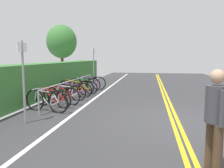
# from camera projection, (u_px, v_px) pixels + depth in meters

# --- Properties ---
(ground_plane) EXTENTS (39.36, 10.06, 0.05)m
(ground_plane) POSITION_uv_depth(u_px,v_px,m) (175.00, 122.00, 6.46)
(ground_plane) COLOR #353538
(centre_line_yellow_inner) EXTENTS (35.42, 0.10, 0.00)m
(centre_line_yellow_inner) POSITION_uv_depth(u_px,v_px,m) (178.00, 122.00, 6.44)
(centre_line_yellow_inner) COLOR gold
(centre_line_yellow_inner) RESTS_ON ground_plane
(centre_line_yellow_outer) EXTENTS (35.42, 0.10, 0.00)m
(centre_line_yellow_outer) POSITION_uv_depth(u_px,v_px,m) (172.00, 121.00, 6.47)
(centre_line_yellow_outer) COLOR gold
(centre_line_yellow_outer) RESTS_ON ground_plane
(bike_lane_stripe_white) EXTENTS (35.42, 0.12, 0.00)m
(bike_lane_stripe_white) POSITION_uv_depth(u_px,v_px,m) (70.00, 117.00, 6.97)
(bike_lane_stripe_white) COLOR white
(bike_lane_stripe_white) RESTS_ON ground_plane
(bike_rack) EXTENTS (6.32, 0.05, 0.81)m
(bike_rack) POSITION_uv_depth(u_px,v_px,m) (72.00, 84.00, 10.15)
(bike_rack) COLOR #9EA0A5
(bike_rack) RESTS_ON ground_plane
(bicycle_0) EXTENTS (0.55, 1.70, 0.79)m
(bicycle_0) POSITION_uv_depth(u_px,v_px,m) (46.00, 101.00, 7.59)
(bicycle_0) COLOR black
(bicycle_0) RESTS_ON ground_plane
(bicycle_1) EXTENTS (0.66, 1.66, 0.71)m
(bicycle_1) POSITION_uv_depth(u_px,v_px,m) (53.00, 98.00, 8.32)
(bicycle_1) COLOR black
(bicycle_1) RESTS_ON ground_plane
(bicycle_2) EXTENTS (0.55, 1.67, 0.73)m
(bicycle_2) POSITION_uv_depth(u_px,v_px,m) (61.00, 95.00, 8.82)
(bicycle_2) COLOR black
(bicycle_2) RESTS_ON ground_plane
(bicycle_3) EXTENTS (0.46, 1.63, 0.71)m
(bicycle_3) POSITION_uv_depth(u_px,v_px,m) (67.00, 93.00, 9.56)
(bicycle_3) COLOR black
(bicycle_3) RESTS_ON ground_plane
(bicycle_4) EXTENTS (0.53, 1.70, 0.72)m
(bicycle_4) POSITION_uv_depth(u_px,v_px,m) (73.00, 90.00, 10.23)
(bicycle_4) COLOR black
(bicycle_4) RESTS_ON ground_plane
(bicycle_5) EXTENTS (0.46, 1.80, 0.77)m
(bicycle_5) POSITION_uv_depth(u_px,v_px,m) (76.00, 88.00, 10.89)
(bicycle_5) COLOR black
(bicycle_5) RESTS_ON ground_plane
(bicycle_6) EXTENTS (0.46, 1.76, 0.69)m
(bicycle_6) POSITION_uv_depth(u_px,v_px,m) (81.00, 87.00, 11.42)
(bicycle_6) COLOR black
(bicycle_6) RESTS_ON ground_plane
(bicycle_7) EXTENTS (0.46, 1.72, 0.76)m
(bicycle_7) POSITION_uv_depth(u_px,v_px,m) (85.00, 85.00, 12.13)
(bicycle_7) COLOR black
(bicycle_7) RESTS_ON ground_plane
(bicycle_8) EXTENTS (0.51, 1.75, 0.79)m
(bicycle_8) POSITION_uv_depth(u_px,v_px,m) (90.00, 83.00, 12.67)
(bicycle_8) COLOR black
(bicycle_8) RESTS_ON ground_plane
(pedestrian) EXTENTS (0.48, 0.32, 1.65)m
(pedestrian) POSITION_uv_depth(u_px,v_px,m) (215.00, 114.00, 3.53)
(pedestrian) COLOR #4C3826
(pedestrian) RESTS_ON ground_plane
(sign_post_near) EXTENTS (0.36, 0.09, 2.27)m
(sign_post_near) POSITION_uv_depth(u_px,v_px,m) (23.00, 74.00, 6.15)
(sign_post_near) COLOR gray
(sign_post_near) RESTS_ON ground_plane
(sign_post_far) EXTENTS (0.36, 0.06, 2.37)m
(sign_post_far) POSITION_uv_depth(u_px,v_px,m) (94.00, 64.00, 13.98)
(sign_post_far) COLOR gray
(sign_post_far) RESTS_ON ground_plane
(hedge_backdrop) EXTENTS (15.27, 1.15, 1.53)m
(hedge_backdrop) POSITION_uv_depth(u_px,v_px,m) (52.00, 77.00, 11.86)
(hedge_backdrop) COLOR #387533
(hedge_backdrop) RESTS_ON ground_plane
(tree_mid) EXTENTS (2.28, 2.28, 4.24)m
(tree_mid) POSITION_uv_depth(u_px,v_px,m) (62.00, 42.00, 17.26)
(tree_mid) COLOR brown
(tree_mid) RESTS_ON ground_plane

